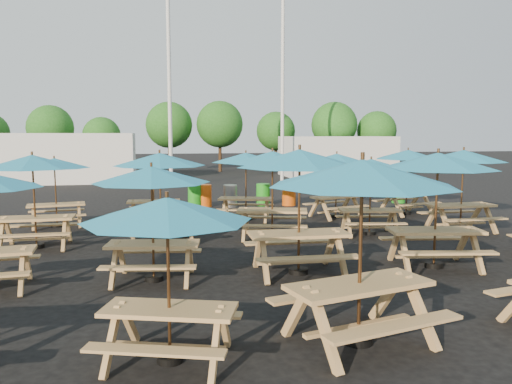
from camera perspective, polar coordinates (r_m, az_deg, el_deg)
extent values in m
plane|color=black|center=(12.95, 1.32, -5.59)|extent=(120.00, 120.00, 0.00)
cube|color=#B3844F|center=(13.12, -23.92, -2.75)|extent=(1.79, 0.72, 0.06)
cube|color=#B3844F|center=(12.54, -24.46, -4.52)|extent=(1.78, 0.27, 0.04)
cube|color=#B3844F|center=(13.80, -23.32, -3.50)|extent=(1.78, 0.27, 0.04)
cylinder|color=black|center=(13.24, -23.78, -5.67)|extent=(0.36, 0.36, 0.10)
cylinder|color=brown|center=(13.07, -24.00, -0.99)|extent=(0.04, 0.04, 2.28)
cone|color=teal|center=(12.98, -24.20, 3.21)|extent=(2.29, 2.29, 0.32)
cube|color=#B3844F|center=(15.93, -21.87, -1.35)|extent=(1.69, 0.89, 0.05)
cube|color=#B3844F|center=(15.38, -21.85, -2.60)|extent=(1.63, 0.49, 0.04)
cube|color=#B3844F|center=(16.55, -21.81, -1.97)|extent=(1.63, 0.49, 0.04)
cylinder|color=black|center=(16.02, -21.77, -3.54)|extent=(0.32, 0.32, 0.09)
cylinder|color=brown|center=(15.89, -21.93, -0.04)|extent=(0.04, 0.04, 2.06)
cone|color=teal|center=(15.82, -22.06, 3.08)|extent=(2.36, 2.36, 0.29)
cube|color=#B3844F|center=(6.21, -9.90, -13.10)|extent=(1.70, 1.08, 0.05)
cube|color=#B3844F|center=(5.79, -11.57, -17.36)|extent=(1.58, 0.70, 0.04)
cube|color=#B3844F|center=(6.83, -8.42, -13.52)|extent=(1.58, 0.70, 0.04)
cylinder|color=black|center=(6.44, -9.79, -18.20)|extent=(0.32, 0.32, 0.09)
cylinder|color=brown|center=(6.10, -9.97, -9.90)|extent=(0.04, 0.04, 2.03)
cone|color=teal|center=(5.92, -10.13, -1.93)|extent=(2.54, 2.54, 0.28)
cube|color=#B3844F|center=(9.54, -11.68, -5.87)|extent=(1.78, 0.93, 0.06)
cube|color=#B3844F|center=(9.01, -12.29, -8.42)|extent=(1.72, 0.51, 0.04)
cube|color=#B3844F|center=(10.20, -11.06, -6.62)|extent=(1.72, 0.51, 0.04)
cylinder|color=black|center=(9.70, -11.59, -9.63)|extent=(0.34, 0.34, 0.09)
cylinder|color=brown|center=(9.46, -11.73, -3.58)|extent=(0.04, 0.04, 2.17)
cone|color=teal|center=(9.35, -11.86, 1.96)|extent=(2.48, 2.48, 0.30)
cube|color=#B3844F|center=(12.80, -10.82, -2.49)|extent=(1.84, 0.81, 0.06)
cube|color=#B3844F|center=(12.20, -10.56, -4.31)|extent=(1.81, 0.36, 0.04)
cube|color=#B3844F|center=(13.49, -11.01, -3.27)|extent=(1.81, 0.36, 0.04)
cylinder|color=black|center=(12.92, -10.76, -5.51)|extent=(0.36, 0.36, 0.10)
cylinder|color=brown|center=(12.74, -10.86, -0.67)|extent=(0.04, 0.04, 2.30)
cone|color=teal|center=(12.65, -10.96, 3.69)|extent=(2.42, 2.42, 0.32)
cube|color=#B3844F|center=(15.85, -11.60, -1.04)|extent=(1.64, 0.70, 0.05)
cube|color=#B3844F|center=(15.30, -11.68, -2.30)|extent=(1.62, 0.30, 0.04)
cube|color=#B3844F|center=(16.47, -11.48, -1.67)|extent=(1.62, 0.30, 0.04)
cylinder|color=black|center=(15.94, -11.55, -3.25)|extent=(0.32, 0.32, 0.09)
cylinder|color=brown|center=(15.80, -11.63, 0.28)|extent=(0.04, 0.04, 2.06)
cone|color=teal|center=(15.73, -11.70, 3.43)|extent=(2.14, 2.14, 0.29)
cube|color=#B3844F|center=(6.73, 11.74, -10.37)|extent=(2.04, 1.18, 0.06)
cube|color=#B3844F|center=(6.32, 15.63, -14.59)|extent=(1.92, 0.72, 0.04)
cube|color=#B3844F|center=(7.37, 8.34, -11.31)|extent=(1.92, 0.72, 0.04)
cylinder|color=black|center=(6.98, 11.60, -16.14)|extent=(0.38, 0.38, 0.11)
cylinder|color=brown|center=(6.62, 11.83, -6.75)|extent=(0.05, 0.05, 2.45)
cone|color=teal|center=(6.46, 12.05, 2.19)|extent=(2.94, 2.94, 0.34)
cube|color=#B3844F|center=(9.83, 4.91, -4.80)|extent=(1.96, 0.80, 0.06)
cube|color=#B3844F|center=(9.23, 6.03, -7.55)|extent=(1.94, 0.32, 0.04)
cube|color=#B3844F|center=(10.57, 3.91, -5.72)|extent=(1.94, 0.32, 0.04)
cylinder|color=black|center=(10.00, 4.87, -8.97)|extent=(0.39, 0.39, 0.11)
cylinder|color=brown|center=(9.75, 4.94, -2.26)|extent=(0.05, 0.05, 2.47)
cone|color=teal|center=(9.65, 5.00, 3.87)|extent=(2.52, 2.52, 0.34)
cube|color=#B3844F|center=(13.12, 1.87, -2.12)|extent=(1.94, 1.18, 0.06)
cube|color=#B3844F|center=(12.51, 1.72, -3.91)|extent=(1.82, 0.75, 0.04)
cube|color=#B3844F|center=(13.82, 2.00, -2.90)|extent=(1.82, 0.75, 0.04)
cylinder|color=black|center=(13.24, 1.86, -5.10)|extent=(0.36, 0.36, 0.10)
cylinder|color=brown|center=(13.06, 1.88, -0.32)|extent=(0.04, 0.04, 2.32)
cone|color=teal|center=(12.98, 1.89, 3.98)|extent=(2.86, 2.86, 0.32)
cube|color=#B3844F|center=(15.87, -1.16, -0.76)|extent=(1.83, 1.14, 0.06)
cube|color=#B3844F|center=(15.29, -1.44, -2.08)|extent=(1.70, 0.73, 0.04)
cube|color=#B3844F|center=(16.52, -0.90, -1.43)|extent=(1.70, 0.73, 0.04)
cylinder|color=black|center=(15.97, -1.15, -3.09)|extent=(0.34, 0.34, 0.09)
cylinder|color=brown|center=(15.82, -1.16, 0.64)|extent=(0.04, 0.04, 2.18)
cone|color=teal|center=(15.76, -1.17, 3.96)|extent=(2.71, 2.71, 0.30)
cube|color=#B3844F|center=(10.90, 19.79, -4.18)|extent=(1.97, 1.03, 0.06)
cube|color=#B3844F|center=(10.34, 21.13, -6.52)|extent=(1.89, 0.57, 0.04)
cube|color=#B3844F|center=(11.59, 18.48, -5.03)|extent=(1.89, 0.57, 0.04)
cylinder|color=black|center=(11.06, 19.64, -7.84)|extent=(0.37, 0.37, 0.10)
cylinder|color=brown|center=(10.83, 19.87, -1.96)|extent=(0.05, 0.05, 2.39)
cone|color=teal|center=(10.74, 20.08, 3.37)|extent=(2.74, 2.74, 0.33)
cube|color=#B3844F|center=(13.97, 12.89, -2.05)|extent=(1.72, 0.90, 0.05)
cube|color=#B3844F|center=(13.44, 13.51, -3.55)|extent=(1.65, 0.50, 0.04)
cube|color=#B3844F|center=(14.59, 12.26, -2.72)|extent=(1.65, 0.50, 0.04)
cylinder|color=black|center=(14.08, 12.82, -4.58)|extent=(0.33, 0.33, 0.09)
cylinder|color=brown|center=(13.92, 12.93, -0.53)|extent=(0.04, 0.04, 2.09)
cone|color=teal|center=(13.84, 13.02, 3.10)|extent=(2.40, 2.40, 0.29)
cube|color=#B3844F|center=(16.66, 9.13, -0.55)|extent=(1.79, 1.13, 0.06)
cube|color=#B3844F|center=(16.22, 10.45, -1.72)|extent=(1.66, 0.73, 0.04)
cube|color=#B3844F|center=(17.17, 7.84, -1.22)|extent=(1.66, 0.73, 0.04)
cylinder|color=black|center=(16.75, 9.09, -2.72)|extent=(0.33, 0.33, 0.09)
cylinder|color=brown|center=(16.61, 9.15, 0.75)|extent=(0.04, 0.04, 2.13)
cone|color=teal|center=(16.55, 9.21, 3.84)|extent=(2.67, 2.67, 0.30)
cube|color=#B3844F|center=(15.21, 22.40, -1.41)|extent=(1.83, 0.73, 0.06)
cube|color=#B3844F|center=(14.71, 23.83, -2.88)|extent=(1.82, 0.28, 0.04)
cube|color=#B3844F|center=(15.80, 20.98, -2.14)|extent=(1.82, 0.28, 0.04)
cylinder|color=black|center=(15.31, 22.29, -3.99)|extent=(0.36, 0.36, 0.10)
cylinder|color=brown|center=(15.16, 22.47, 0.15)|extent=(0.04, 0.04, 2.33)
cone|color=teal|center=(15.09, 22.64, 3.85)|extent=(2.35, 2.35, 0.32)
cube|color=#B3844F|center=(17.87, 16.84, -0.16)|extent=(1.86, 1.11, 0.06)
cube|color=#B3844F|center=(17.45, 18.25, -1.30)|extent=(1.75, 0.69, 0.04)
cube|color=#B3844F|center=(18.37, 15.44, -0.82)|extent=(1.75, 0.69, 0.04)
cylinder|color=black|center=(17.95, 16.77, -2.28)|extent=(0.35, 0.35, 0.10)
cylinder|color=brown|center=(17.83, 16.88, 1.11)|extent=(0.04, 0.04, 2.23)
cone|color=teal|center=(17.77, 16.98, 4.13)|extent=(2.72, 2.72, 0.31)
cylinder|color=#20981B|center=(18.90, -6.98, -0.48)|extent=(0.52, 0.52, 0.84)
cylinder|color=#E1530D|center=(18.99, -5.88, -0.43)|extent=(0.52, 0.52, 0.84)
cylinder|color=gray|center=(18.85, -2.96, -0.46)|extent=(0.52, 0.52, 0.84)
cylinder|color=#20981B|center=(19.25, 0.82, -0.30)|extent=(0.52, 0.52, 0.84)
cylinder|color=#E1530D|center=(19.31, 3.79, -0.29)|extent=(0.52, 0.52, 0.84)
cylinder|color=#20981B|center=(20.84, 15.97, -0.03)|extent=(0.52, 0.52, 0.84)
cylinder|color=silver|center=(26.56, -9.90, 13.57)|extent=(0.20, 0.20, 12.00)
cylinder|color=silver|center=(29.45, 3.07, 12.96)|extent=(0.20, 0.20, 12.00)
cube|color=silver|center=(30.82, -21.18, 3.68)|extent=(8.00, 4.00, 2.80)
cube|color=silver|center=(33.52, 9.21, 4.07)|extent=(7.00, 4.00, 2.60)
cylinder|color=#382314|center=(36.94, -22.30, 3.53)|extent=(0.24, 0.24, 2.14)
sphere|color=#1E5919|center=(36.91, -22.45, 6.77)|extent=(3.11, 3.11, 3.11)
cylinder|color=#382314|center=(36.22, -17.14, 3.40)|extent=(0.24, 0.24, 1.78)
sphere|color=#1E5919|center=(36.18, -17.23, 6.16)|extent=(2.59, 2.59, 2.59)
cylinder|color=#382314|center=(37.11, -9.83, 4.07)|extent=(0.24, 0.24, 2.31)
sphere|color=#1E5919|center=(37.08, -9.90, 7.56)|extent=(3.36, 3.36, 3.36)
cylinder|color=#382314|center=(36.94, -4.13, 4.17)|extent=(0.24, 0.24, 2.35)
sphere|color=#1E5919|center=(36.91, -4.16, 7.73)|extent=(3.41, 3.41, 3.41)
cylinder|color=#382314|center=(38.14, 2.27, 4.01)|extent=(0.24, 0.24, 2.02)
sphere|color=#1E5919|center=(38.11, 2.28, 6.97)|extent=(2.94, 2.94, 2.94)
cylinder|color=#382314|center=(37.61, 8.87, 4.13)|extent=(0.24, 0.24, 2.32)
sphere|color=#1E5919|center=(37.58, 8.94, 7.60)|extent=(3.38, 3.38, 3.38)
cylinder|color=#382314|center=(38.94, 13.55, 3.89)|extent=(0.24, 0.24, 2.03)
sphere|color=#1E5919|center=(38.91, 13.63, 6.81)|extent=(2.95, 2.95, 2.95)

